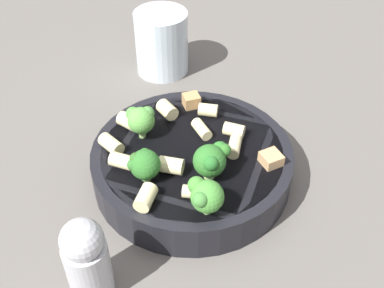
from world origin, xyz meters
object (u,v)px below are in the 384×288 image
Objects in this scene: rigatoni_1 at (208,110)px; broccoli_floret_1 at (211,160)px; broccoli_floret_3 at (144,164)px; rigatoni_8 at (129,121)px; chicken_chunk_0 at (271,159)px; drinking_glass at (162,46)px; pasta_bowl at (192,162)px; rigatoni_2 at (122,161)px; rigatoni_0 at (234,130)px; rigatoni_4 at (234,146)px; rigatoni_6 at (194,192)px; rigatoni_3 at (111,144)px; rigatoni_9 at (202,129)px; pepper_shaker at (87,260)px; broccoli_floret_0 at (141,119)px; chicken_chunk_1 at (191,101)px; broccoli_floret_2 at (205,195)px; rigatoni_7 at (146,198)px; rigatoni_5 at (171,165)px.

broccoli_floret_1 is at bearing 132.21° from rigatoni_1.
broccoli_floret_3 reaches higher than rigatoni_8.
chicken_chunk_0 is 0.23× the size of drinking_glass.
rigatoni_2 is at bearing 60.27° from pasta_bowl.
rigatoni_0 is at bearing -108.63° from pasta_bowl.
rigatoni_4 is (0.01, -0.05, -0.02)m from broccoli_floret_1.
rigatoni_2 is at bearing 12.50° from rigatoni_6.
broccoli_floret_1 is 1.78× the size of rigatoni_6.
rigatoni_3 is at bearing 21.47° from broccoli_floret_1.
pepper_shaker is at bearing 101.70° from rigatoni_9.
rigatoni_6 is 0.12m from pepper_shaker.
pepper_shaker is at bearing 120.57° from broccoli_floret_0.
broccoli_floret_3 reaches higher than chicken_chunk_1.
rigatoni_9 is (-0.02, 0.03, -0.00)m from rigatoni_1.
broccoli_floret_2 reaches higher than chicken_chunk_1.
drinking_glass is at bearing -37.61° from broccoli_floret_2.
broccoli_floret_0 reaches higher than rigatoni_7.
rigatoni_1 is 0.13m from rigatoni_6.
rigatoni_1 is at bearing -9.51° from chicken_chunk_0.
broccoli_floret_3 is 1.31× the size of rigatoni_9.
rigatoni_9 is (0.05, 0.00, -0.00)m from rigatoni_4.
rigatoni_3 is at bearing 52.47° from rigatoni_0.
pasta_bowl is 8.48× the size of rigatoni_7.
pasta_bowl is 0.07m from broccoli_floret_0.
pepper_shaker is (-0.04, 0.11, -0.02)m from broccoli_floret_3.
rigatoni_6 is at bearing -18.09° from broccoli_floret_2.
pasta_bowl is at bearing -167.04° from rigatoni_8.
broccoli_floret_3 is at bearing 51.87° from chicken_chunk_0.
pasta_bowl is at bearing 29.23° from chicken_chunk_0.
broccoli_floret_3 is at bearing 92.28° from rigatoni_9.
broccoli_floret_1 is 1.04× the size of broccoli_floret_2.
rigatoni_2 is (-0.02, 0.05, -0.02)m from broccoli_floret_0.
rigatoni_2 is (0.11, 0.01, -0.02)m from broccoli_floret_2.
chicken_chunk_1 is at bearing -43.30° from broccoli_floret_2.
rigatoni_3 is 1.13× the size of rigatoni_8.
broccoli_floret_1 is at bearing -178.18° from broccoli_floret_0.
drinking_glass reaches higher than rigatoni_4.
rigatoni_6 is at bearing 140.96° from drinking_glass.
broccoli_floret_1 reaches higher than rigatoni_0.
rigatoni_5 is 0.09m from rigatoni_8.
pepper_shaker reaches higher than chicken_chunk_0.
broccoli_floret_0 is 0.07m from broccoli_floret_3.
rigatoni_2 is at bearing -56.12° from pepper_shaker.
pepper_shaker reaches higher than pasta_bowl.
pepper_shaker is (-0.04, 0.20, -0.00)m from rigatoni_9.
rigatoni_5 is (-0.06, 0.02, -0.02)m from broccoli_floret_0.
rigatoni_1 is at bearing -111.56° from broccoli_floret_0.
rigatoni_9 is (0.05, -0.04, -0.02)m from broccoli_floret_1.
broccoli_floret_0 is 1.38× the size of rigatoni_4.
rigatoni_5 is (0.04, 0.02, -0.01)m from broccoli_floret_1.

